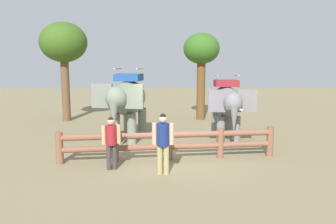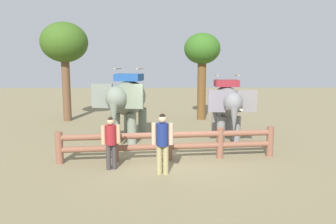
{
  "view_description": "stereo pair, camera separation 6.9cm",
  "coord_description": "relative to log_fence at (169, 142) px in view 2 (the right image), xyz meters",
  "views": [
    {
      "loc": [
        -0.23,
        -11.21,
        3.31
      ],
      "look_at": [
        0.0,
        1.23,
        1.4
      ],
      "focal_mm": 35.86,
      "sensor_mm": 36.0,
      "label": 1
    },
    {
      "loc": [
        -0.16,
        -11.21,
        3.31
      ],
      "look_at": [
        0.0,
        1.23,
        1.4
      ],
      "focal_mm": 35.86,
      "sensor_mm": 36.0,
      "label": 2
    }
  ],
  "objects": [
    {
      "name": "tree_far_left",
      "position": [
        1.97,
        7.84,
        3.13
      ],
      "size": [
        2.0,
        2.0,
        4.82
      ],
      "color": "brown",
      "rests_on": "ground"
    },
    {
      "name": "tourist_woman_in_black",
      "position": [
        -0.2,
        -1.45,
        0.44
      ],
      "size": [
        0.64,
        0.38,
        1.8
      ],
      "color": "#9D905E",
      "rests_on": "ground"
    },
    {
      "name": "tree_back_center",
      "position": [
        -5.51,
        7.52,
        3.56
      ],
      "size": [
        2.52,
        2.52,
        5.36
      ],
      "color": "brown",
      "rests_on": "ground"
    },
    {
      "name": "ground_plane",
      "position": [
        0.0,
        0.27,
        -0.61
      ],
      "size": [
        60.0,
        60.0,
        0.0
      ],
      "primitive_type": "plane",
      "color": "#7E7251"
    },
    {
      "name": "tourist_man_in_blue",
      "position": [
        -1.77,
        -0.99,
        0.34
      ],
      "size": [
        0.57,
        0.38,
        1.63
      ],
      "color": "#383433",
      "rests_on": "ground"
    },
    {
      "name": "elephant_near_left",
      "position": [
        -1.65,
        2.85,
        1.09
      ],
      "size": [
        2.17,
        3.6,
        3.03
      ],
      "color": "slate",
      "rests_on": "ground"
    },
    {
      "name": "log_fence",
      "position": [
        0.0,
        0.0,
        0.0
      ],
      "size": [
        7.32,
        1.0,
        1.05
      ],
      "color": "brown",
      "rests_on": "ground"
    },
    {
      "name": "elephant_center",
      "position": [
        2.43,
        2.68,
        0.94
      ],
      "size": [
        1.83,
        3.19,
        2.75
      ],
      "color": "slate",
      "rests_on": "ground"
    }
  ]
}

